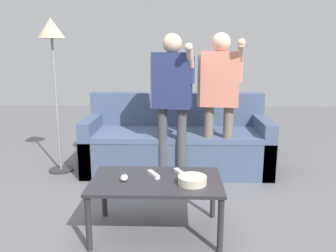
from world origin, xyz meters
TOP-DOWN VIEW (x-y plane):
  - ground_plane at (0.00, 0.00)m, footprint 12.00×12.00m
  - couch at (0.08, 1.35)m, footprint 2.14×0.83m
  - coffee_table at (-0.07, -0.15)m, footprint 1.00×0.59m
  - snack_bowl at (0.20, -0.22)m, footprint 0.21×0.21m
  - game_remote_nunchuk at (-0.31, -0.17)m, footprint 0.06×0.09m
  - floor_lamp at (-1.29, 1.23)m, footprint 0.30×0.30m
  - player_center at (0.03, 0.90)m, footprint 0.46×0.41m
  - player_right at (0.53, 0.99)m, footprint 0.46×0.37m
  - game_remote_wand_near at (0.11, -0.03)m, footprint 0.10×0.16m
  - game_remote_wand_far at (-0.09, -0.08)m, footprint 0.11×0.15m

SIDE VIEW (x-z plane):
  - ground_plane at x=0.00m, z-range 0.00..0.00m
  - couch at x=0.08m, z-range -0.13..0.76m
  - coffee_table at x=-0.07m, z-range 0.17..0.61m
  - game_remote_wand_far at x=-0.09m, z-range 0.44..0.47m
  - game_remote_wand_near at x=0.11m, z-range 0.44..0.47m
  - game_remote_nunchuk at x=-0.31m, z-range 0.44..0.49m
  - snack_bowl at x=0.20m, z-range 0.44..0.50m
  - player_center at x=0.03m, z-range 0.20..1.78m
  - player_right at x=0.53m, z-range 0.20..1.79m
  - floor_lamp at x=-1.29m, z-range 0.61..2.36m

